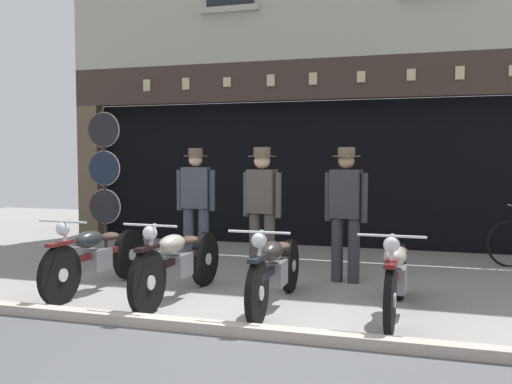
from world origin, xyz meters
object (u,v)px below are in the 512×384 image
object	(u,v)px
salesman_right	(346,207)
shopkeeper_center	(262,204)
salesman_left	(196,202)
tyre_sign_pole	(104,170)
motorcycle_center_left	(178,261)
motorcycle_left	(97,256)
motorcycle_center_right	(396,274)
advert_board_near	(430,140)
motorcycle_center	(275,269)

from	to	relation	value
salesman_right	shopkeeper_center	bearing A→B (deg)	3.38
salesman_left	tyre_sign_pole	bearing A→B (deg)	-36.14
motorcycle_center_left	motorcycle_left	bearing A→B (deg)	-0.20
motorcycle_center_right	salesman_left	bearing A→B (deg)	-27.70
motorcycle_center_left	shopkeeper_center	world-z (taller)	shopkeeper_center
shopkeeper_center	tyre_sign_pole	distance (m)	3.50
motorcycle_center_left	salesman_right	world-z (taller)	salesman_right
motorcycle_center_right	salesman_left	xyz separation A→B (m)	(-2.87, 1.60, 0.54)
tyre_sign_pole	advert_board_near	xyz separation A→B (m)	(5.40, 1.48, 0.50)
motorcycle_left	advert_board_near	bearing A→B (deg)	-128.71
salesman_left	tyre_sign_pole	distance (m)	2.53
tyre_sign_pole	salesman_left	bearing A→B (deg)	-27.95
motorcycle_center_right	salesman_right	distance (m)	1.63
motorcycle_center_left	shopkeeper_center	xyz separation A→B (m)	(0.55, 1.51, 0.55)
salesman_left	tyre_sign_pole	size ratio (longest dim) A/B	0.73
motorcycle_center	motorcycle_center_right	xyz separation A→B (m)	(1.26, 0.05, 0.00)
salesman_left	advert_board_near	size ratio (longest dim) A/B	1.80
shopkeeper_center	advert_board_near	xyz separation A→B (m)	(2.17, 2.77, 0.91)
motorcycle_center_left	advert_board_near	size ratio (longest dim) A/B	2.15
motorcycle_left	salesman_right	distance (m)	3.14
motorcycle_center_left	motorcycle_center_right	bearing A→B (deg)	-176.27
salesman_left	advert_board_near	world-z (taller)	advert_board_near
motorcycle_left	motorcycle_center_right	distance (m)	3.49
salesman_left	motorcycle_left	bearing A→B (deg)	60.15
motorcycle_center_left	tyre_sign_pole	bearing A→B (deg)	-43.40
shopkeeper_center	salesman_right	bearing A→B (deg)	-176.79
salesman_right	tyre_sign_pole	world-z (taller)	tyre_sign_pole
motorcycle_center_left	motorcycle_center_right	xyz separation A→B (m)	(2.40, 0.03, -0.01)
motorcycle_center_right	shopkeeper_center	xyz separation A→B (m)	(-1.85, 1.47, 0.56)
motorcycle_center_right	motorcycle_center	bearing A→B (deg)	3.83
salesman_left	salesman_right	size ratio (longest dim) A/B	1.00
salesman_right	advert_board_near	xyz separation A→B (m)	(1.02, 2.88, 0.92)
salesman_left	salesman_right	bearing A→B (deg)	165.70
motorcycle_center_left	shopkeeper_center	size ratio (longest dim) A/B	1.19
motorcycle_left	salesman_right	xyz separation A→B (m)	(2.79, 1.34, 0.54)
tyre_sign_pole	motorcycle_left	bearing A→B (deg)	-60.03
motorcycle_center_left	motorcycle_center	size ratio (longest dim) A/B	1.02
motorcycle_center	salesman_right	size ratio (longest dim) A/B	1.17
motorcycle_left	motorcycle_center_right	world-z (taller)	motorcycle_left
motorcycle_center	tyre_sign_pole	xyz separation A→B (m)	(-3.82, 2.82, 0.96)
motorcycle_left	shopkeeper_center	bearing A→B (deg)	-135.24
motorcycle_center_left	shopkeeper_center	bearing A→B (deg)	-107.11
motorcycle_left	salesman_right	world-z (taller)	salesman_right
motorcycle_center_right	advert_board_near	xyz separation A→B (m)	(0.32, 4.25, 1.46)
motorcycle_center	motorcycle_center_right	world-z (taller)	motorcycle_center_right
shopkeeper_center	salesman_right	xyz separation A→B (m)	(1.15, -0.11, -0.01)
motorcycle_center	salesman_right	world-z (taller)	salesman_right
shopkeeper_center	motorcycle_center_right	bearing A→B (deg)	149.97
motorcycle_center	motorcycle_left	bearing A→B (deg)	-2.35
tyre_sign_pole	salesman_right	bearing A→B (deg)	-17.79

